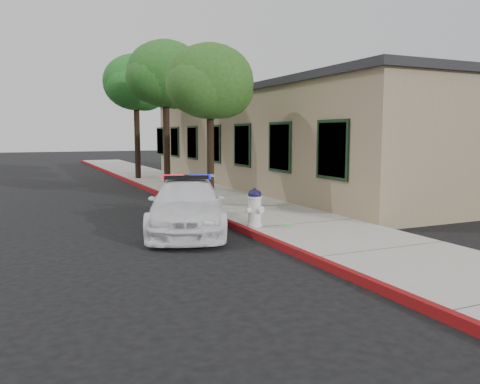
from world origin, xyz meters
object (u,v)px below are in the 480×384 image
(police_car, at_px, (187,205))
(fire_hydrant, at_px, (255,207))
(street_tree_near, at_px, (210,85))
(clapboard_building, at_px, (294,140))
(street_tree_far, at_px, (137,85))
(street_tree_mid, at_px, (166,77))

(police_car, bearing_deg, fire_hydrant, -8.68)
(police_car, relative_size, fire_hydrant, 5.14)
(street_tree_near, bearing_deg, fire_hydrant, -95.27)
(police_car, distance_m, street_tree_near, 4.84)
(fire_hydrant, distance_m, street_tree_near, 5.08)
(clapboard_building, relative_size, street_tree_near, 4.16)
(street_tree_near, distance_m, street_tree_far, 10.32)
(clapboard_building, bearing_deg, street_tree_far, 138.23)
(police_car, height_order, street_tree_near, street_tree_near)
(clapboard_building, height_order, police_car, clapboard_building)
(police_car, height_order, street_tree_far, street_tree_far)
(police_car, xyz_separation_m, street_tree_near, (1.82, 3.09, 3.25))
(clapboard_building, distance_m, street_tree_mid, 6.49)
(clapboard_building, bearing_deg, street_tree_near, -140.27)
(police_car, xyz_separation_m, street_tree_far, (1.86, 13.37, 4.16))
(fire_hydrant, relative_size, street_tree_far, 0.15)
(police_car, distance_m, fire_hydrant, 1.66)
(police_car, relative_size, street_tree_mid, 0.80)
(fire_hydrant, relative_size, street_tree_mid, 0.16)
(fire_hydrant, distance_m, street_tree_far, 14.76)
(police_car, bearing_deg, clapboard_building, 65.32)
(street_tree_far, bearing_deg, clapboard_building, -41.77)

